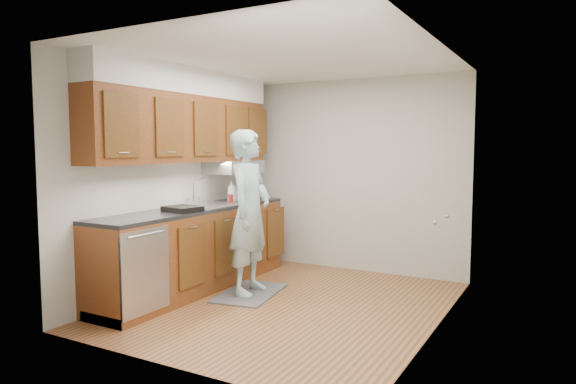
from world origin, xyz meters
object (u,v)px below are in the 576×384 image
at_px(soap_bottle_a, 231,192).
at_px(soap_bottle_b, 235,193).
at_px(soda_can, 231,199).
at_px(dish_rack, 182,209).
at_px(person, 250,201).

xyz_separation_m(soap_bottle_a, soap_bottle_b, (-0.06, 0.16, -0.03)).
distance_m(soap_bottle_b, soda_can, 0.27).
bearing_deg(soda_can, dish_rack, -89.12).
distance_m(soap_bottle_a, dish_rack, 0.99).
relative_size(person, soda_can, 18.20).
relative_size(soap_bottle_b, dish_rack, 0.58).
relative_size(soda_can, dish_rack, 0.31).
bearing_deg(dish_rack, soda_can, 100.68).
height_order(soap_bottle_b, soda_can, soap_bottle_b).
bearing_deg(soap_bottle_a, soda_can, -61.61).
xyz_separation_m(soap_bottle_b, soda_can, (0.11, -0.24, -0.05)).
bearing_deg(person, soap_bottle_a, 42.20).
relative_size(soap_bottle_a, soda_can, 2.42).
relative_size(soap_bottle_b, soda_can, 1.87).
xyz_separation_m(soap_bottle_a, dish_rack, (0.06, -0.98, -0.11)).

